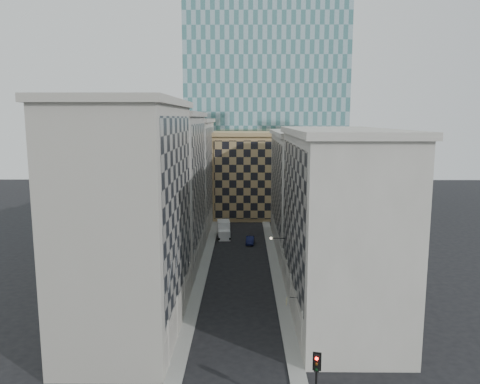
{
  "coord_description": "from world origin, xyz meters",
  "views": [
    {
      "loc": [
        0.66,
        -35.69,
        21.83
      ],
      "look_at": [
        0.2,
        15.44,
        13.71
      ],
      "focal_mm": 35.0,
      "sensor_mm": 36.0,
      "label": 1
    }
  ],
  "objects": [
    {
      "name": "flagpoles_left",
      "position": [
        -5.9,
        6.0,
        8.0
      ],
      "size": [
        0.1,
        6.33,
        2.33
      ],
      "color": "gray",
      "rests_on": "ground"
    },
    {
      "name": "bldg_right_a",
      "position": [
        10.88,
        15.0,
        10.32
      ],
      "size": [
        10.8,
        26.8,
        20.7
      ],
      "color": "#ADAA9E",
      "rests_on": "ground"
    },
    {
      "name": "church_tower",
      "position": [
        0.0,
        82.0,
        26.95
      ],
      "size": [
        7.2,
        7.2,
        51.5
      ],
      "color": "#312C26",
      "rests_on": "ground"
    },
    {
      "name": "shop_sign",
      "position": [
        4.96,
        8.54,
        3.84
      ],
      "size": [
        1.2,
        0.68,
        0.77
      ],
      "rotation": [
        0.0,
        0.0,
        -0.24
      ],
      "color": "black",
      "rests_on": "ground"
    },
    {
      "name": "bldg_left_c",
      "position": [
        -10.88,
        55.0,
        10.83
      ],
      "size": [
        10.8,
        22.8,
        21.7
      ],
      "color": "#A29E92",
      "rests_on": "ground"
    },
    {
      "name": "sidewalk_west",
      "position": [
        -5.25,
        30.0,
        0.07
      ],
      "size": [
        1.5,
        100.0,
        0.15
      ],
      "primitive_type": "cube",
      "color": "gray",
      "rests_on": "ground"
    },
    {
      "name": "box_truck",
      "position": [
        -3.09,
        48.38,
        1.3
      ],
      "size": [
        2.66,
        5.59,
        2.98
      ],
      "rotation": [
        0.0,
        0.0,
        0.08
      ],
      "color": "silver",
      "rests_on": "ground"
    },
    {
      "name": "sidewalk_east",
      "position": [
        5.25,
        30.0,
        0.07
      ],
      "size": [
        1.5,
        100.0,
        0.15
      ],
      "primitive_type": "cube",
      "color": "gray",
      "rests_on": "ground"
    },
    {
      "name": "bldg_right_b",
      "position": [
        10.89,
        42.0,
        9.85
      ],
      "size": [
        10.8,
        28.8,
        19.7
      ],
      "color": "#ADAA9E",
      "rests_on": "ground"
    },
    {
      "name": "tan_block",
      "position": [
        2.0,
        67.9,
        9.44
      ],
      "size": [
        16.8,
        14.8,
        18.8
      ],
      "color": "tan",
      "rests_on": "ground"
    },
    {
      "name": "bldg_left_a",
      "position": [
        -10.88,
        11.0,
        11.82
      ],
      "size": [
        10.8,
        22.8,
        23.7
      ],
      "color": "#A29E92",
      "rests_on": "ground"
    },
    {
      "name": "traffic_light",
      "position": [
        5.9,
        -4.4,
        3.72
      ],
      "size": [
        0.62,
        0.59,
        4.99
      ],
      "rotation": [
        0.0,
        0.0,
        -0.24
      ],
      "color": "black",
      "rests_on": "sidewalk_east"
    },
    {
      "name": "bracket_lamp",
      "position": [
        4.38,
        24.0,
        6.2
      ],
      "size": [
        1.98,
        0.36,
        0.36
      ],
      "color": "black",
      "rests_on": "ground"
    },
    {
      "name": "dark_car",
      "position": [
        1.72,
        43.89,
        0.65
      ],
      "size": [
        1.64,
        4.04,
        1.3
      ],
      "primitive_type": "imported",
      "rotation": [
        0.0,
        0.0,
        -0.07
      ],
      "color": "#10153C",
      "rests_on": "ground"
    },
    {
      "name": "bldg_left_b",
      "position": [
        -10.88,
        33.0,
        11.32
      ],
      "size": [
        10.8,
        22.8,
        22.7
      ],
      "color": "gray",
      "rests_on": "ground"
    }
  ]
}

